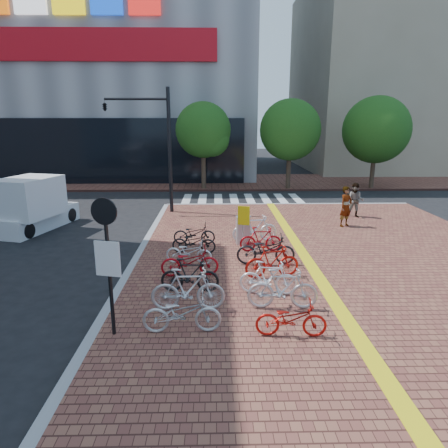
{
  "coord_description": "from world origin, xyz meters",
  "views": [
    {
      "loc": [
        -1.18,
        -10.64,
        4.86
      ],
      "look_at": [
        -0.88,
        2.99,
        1.3
      ],
      "focal_mm": 32.0,
      "sensor_mm": 36.0,
      "label": 1
    }
  ],
  "objects_px": {
    "bike_0": "(182,313)",
    "yellow_sign": "(243,219)",
    "bike_4": "(189,252)",
    "bike_12": "(261,239)",
    "bike_7": "(291,319)",
    "bike_1": "(188,289)",
    "bike_3": "(190,262)",
    "bike_6": "(194,233)",
    "bike_2": "(190,275)",
    "box_truck": "(32,204)",
    "utility_box": "(243,230)",
    "bike_11": "(266,250)",
    "bike_13": "(255,228)",
    "bike_10": "(272,261)",
    "pedestrian_b": "(355,200)",
    "traffic_light_pole": "(140,127)",
    "bike_5": "(194,242)",
    "notice_sign": "(107,251)",
    "bike_9": "(268,278)",
    "pedestrian_a": "(346,207)",
    "bike_8": "(283,289)"
  },
  "relations": [
    {
      "from": "bike_0",
      "to": "yellow_sign",
      "type": "relative_size",
      "value": 1.09
    },
    {
      "from": "bike_4",
      "to": "bike_12",
      "type": "height_order",
      "value": "bike_12"
    },
    {
      "from": "bike_7",
      "to": "yellow_sign",
      "type": "bearing_deg",
      "value": 9.4
    },
    {
      "from": "bike_1",
      "to": "bike_3",
      "type": "height_order",
      "value": "bike_1"
    },
    {
      "from": "bike_6",
      "to": "bike_2",
      "type": "bearing_deg",
      "value": -177.49
    },
    {
      "from": "box_truck",
      "to": "utility_box",
      "type": "bearing_deg",
      "value": -17.62
    },
    {
      "from": "bike_7",
      "to": "yellow_sign",
      "type": "xyz_separation_m",
      "value": [
        -0.64,
        6.31,
        0.72
      ]
    },
    {
      "from": "bike_2",
      "to": "bike_11",
      "type": "xyz_separation_m",
      "value": [
        2.41,
        2.18,
        0.02
      ]
    },
    {
      "from": "bike_6",
      "to": "bike_13",
      "type": "distance_m",
      "value": 2.4
    },
    {
      "from": "bike_2",
      "to": "bike_10",
      "type": "height_order",
      "value": "bike_10"
    },
    {
      "from": "bike_7",
      "to": "pedestrian_b",
      "type": "bearing_deg",
      "value": -21.53
    },
    {
      "from": "bike_11",
      "to": "pedestrian_b",
      "type": "xyz_separation_m",
      "value": [
        5.27,
        6.63,
        0.34
      ]
    },
    {
      "from": "box_truck",
      "to": "traffic_light_pole",
      "type": "bearing_deg",
      "value": 31.19
    },
    {
      "from": "bike_0",
      "to": "yellow_sign",
      "type": "distance_m",
      "value": 6.38
    },
    {
      "from": "bike_6",
      "to": "bike_11",
      "type": "distance_m",
      "value": 3.43
    },
    {
      "from": "bike_4",
      "to": "bike_3",
      "type": "bearing_deg",
      "value": -163.42
    },
    {
      "from": "traffic_light_pole",
      "to": "yellow_sign",
      "type": "bearing_deg",
      "value": -52.96
    },
    {
      "from": "bike_7",
      "to": "utility_box",
      "type": "distance_m",
      "value": 6.97
    },
    {
      "from": "bike_5",
      "to": "bike_6",
      "type": "bearing_deg",
      "value": 7.86
    },
    {
      "from": "notice_sign",
      "to": "bike_13",
      "type": "bearing_deg",
      "value": 61.15
    },
    {
      "from": "bike_12",
      "to": "bike_1",
      "type": "bearing_deg",
      "value": 150.97
    },
    {
      "from": "bike_9",
      "to": "bike_10",
      "type": "relative_size",
      "value": 0.94
    },
    {
      "from": "bike_4",
      "to": "bike_13",
      "type": "bearing_deg",
      "value": -33.64
    },
    {
      "from": "traffic_light_pole",
      "to": "bike_1",
      "type": "bearing_deg",
      "value": -74.89
    },
    {
      "from": "bike_0",
      "to": "bike_6",
      "type": "height_order",
      "value": "bike_0"
    },
    {
      "from": "bike_4",
      "to": "bike_13",
      "type": "distance_m",
      "value": 3.48
    },
    {
      "from": "bike_12",
      "to": "yellow_sign",
      "type": "height_order",
      "value": "yellow_sign"
    },
    {
      "from": "pedestrian_a",
      "to": "bike_10",
      "type": "bearing_deg",
      "value": -156.69
    },
    {
      "from": "bike_3",
      "to": "pedestrian_a",
      "type": "distance_m",
      "value": 8.93
    },
    {
      "from": "utility_box",
      "to": "traffic_light_pole",
      "type": "distance_m",
      "value": 8.41
    },
    {
      "from": "bike_0",
      "to": "notice_sign",
      "type": "xyz_separation_m",
      "value": [
        -1.55,
        -0.1,
        1.52
      ]
    },
    {
      "from": "bike_3",
      "to": "bike_13",
      "type": "height_order",
      "value": "bike_13"
    },
    {
      "from": "bike_2",
      "to": "bike_13",
      "type": "relative_size",
      "value": 0.9
    },
    {
      "from": "bike_6",
      "to": "pedestrian_a",
      "type": "distance_m",
      "value": 7.22
    },
    {
      "from": "notice_sign",
      "to": "bike_9",
      "type": "bearing_deg",
      "value": 29.12
    },
    {
      "from": "bike_0",
      "to": "bike_13",
      "type": "distance_m",
      "value": 7.32
    },
    {
      "from": "bike_12",
      "to": "pedestrian_b",
      "type": "relative_size",
      "value": 0.91
    },
    {
      "from": "bike_8",
      "to": "bike_13",
      "type": "bearing_deg",
      "value": 4.37
    },
    {
      "from": "bike_3",
      "to": "bike_11",
      "type": "distance_m",
      "value": 2.67
    },
    {
      "from": "bike_8",
      "to": "bike_13",
      "type": "xyz_separation_m",
      "value": [
        -0.14,
        5.83,
        0.01
      ]
    },
    {
      "from": "bike_6",
      "to": "box_truck",
      "type": "relative_size",
      "value": 0.36
    },
    {
      "from": "bike_4",
      "to": "bike_7",
      "type": "height_order",
      "value": "bike_4"
    },
    {
      "from": "bike_2",
      "to": "pedestrian_b",
      "type": "xyz_separation_m",
      "value": [
        7.68,
        8.81,
        0.36
      ]
    },
    {
      "from": "bike_4",
      "to": "bike_6",
      "type": "bearing_deg",
      "value": 9.65
    },
    {
      "from": "bike_6",
      "to": "bike_8",
      "type": "relative_size",
      "value": 0.9
    },
    {
      "from": "bike_5",
      "to": "yellow_sign",
      "type": "xyz_separation_m",
      "value": [
        1.83,
        0.46,
        0.72
      ]
    },
    {
      "from": "bike_8",
      "to": "box_truck",
      "type": "distance_m",
      "value": 13.21
    },
    {
      "from": "utility_box",
      "to": "traffic_light_pole",
      "type": "height_order",
      "value": "traffic_light_pole"
    },
    {
      "from": "bike_9",
      "to": "traffic_light_pole",
      "type": "distance_m",
      "value": 12.3
    },
    {
      "from": "bike_9",
      "to": "yellow_sign",
      "type": "xyz_separation_m",
      "value": [
        -0.42,
        4.08,
        0.65
      ]
    }
  ]
}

